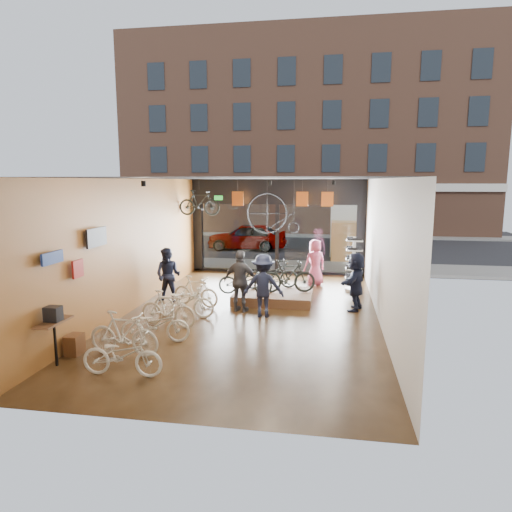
% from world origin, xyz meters
% --- Properties ---
extents(ground_plane, '(7.00, 12.00, 0.04)m').
position_xyz_m(ground_plane, '(0.00, 0.00, -0.02)').
color(ground_plane, black).
rests_on(ground_plane, ground).
extents(ceiling, '(7.00, 12.00, 0.04)m').
position_xyz_m(ceiling, '(0.00, 0.00, 3.82)').
color(ceiling, black).
rests_on(ceiling, ground).
extents(wall_left, '(0.04, 12.00, 3.80)m').
position_xyz_m(wall_left, '(-3.52, 0.00, 1.90)').
color(wall_left, '#B15C2C').
rests_on(wall_left, ground).
extents(wall_right, '(0.04, 12.00, 3.80)m').
position_xyz_m(wall_right, '(3.52, 0.00, 1.90)').
color(wall_right, beige).
rests_on(wall_right, ground).
extents(wall_back, '(7.00, 0.04, 3.80)m').
position_xyz_m(wall_back, '(0.00, -6.02, 1.90)').
color(wall_back, beige).
rests_on(wall_back, ground).
extents(storefront, '(7.00, 0.26, 3.80)m').
position_xyz_m(storefront, '(0.00, 6.00, 1.90)').
color(storefront, black).
rests_on(storefront, ground).
extents(exit_sign, '(0.35, 0.06, 0.18)m').
position_xyz_m(exit_sign, '(-2.40, 5.88, 3.05)').
color(exit_sign, '#198C26').
rests_on(exit_sign, storefront).
extents(street_road, '(30.00, 18.00, 0.02)m').
position_xyz_m(street_road, '(0.00, 15.00, -0.01)').
color(street_road, black).
rests_on(street_road, ground).
extents(sidewalk_near, '(30.00, 2.40, 0.12)m').
position_xyz_m(sidewalk_near, '(0.00, 7.20, 0.06)').
color(sidewalk_near, slate).
rests_on(sidewalk_near, ground).
extents(sidewalk_far, '(30.00, 2.00, 0.12)m').
position_xyz_m(sidewalk_far, '(0.00, 19.00, 0.06)').
color(sidewalk_far, slate).
rests_on(sidewalk_far, ground).
extents(opposite_building, '(26.00, 5.00, 14.00)m').
position_xyz_m(opposite_building, '(0.00, 21.50, 7.00)').
color(opposite_building, brown).
rests_on(opposite_building, ground).
extents(street_car, '(4.28, 1.72, 1.46)m').
position_xyz_m(street_car, '(-2.37, 12.00, 0.73)').
color(street_car, gray).
rests_on(street_car, street_road).
extents(box_truck, '(2.30, 6.90, 2.72)m').
position_xyz_m(box_truck, '(3.27, 11.00, 1.36)').
color(box_truck, silver).
rests_on(box_truck, street_road).
extents(floor_bike_0, '(1.62, 0.61, 0.84)m').
position_xyz_m(floor_bike_0, '(-1.75, -4.47, 0.42)').
color(floor_bike_0, beige).
rests_on(floor_bike_0, ground_plane).
extents(floor_bike_1, '(1.66, 0.60, 0.98)m').
position_xyz_m(floor_bike_1, '(-2.18, -3.48, 0.49)').
color(floor_bike_1, beige).
rests_on(floor_bike_1, ground_plane).
extents(floor_bike_2, '(1.69, 0.88, 0.84)m').
position_xyz_m(floor_bike_2, '(-1.83, -2.61, 0.42)').
color(floor_bike_2, beige).
rests_on(floor_bike_2, ground_plane).
extents(floor_bike_3, '(1.65, 0.75, 0.96)m').
position_xyz_m(floor_bike_3, '(-1.94, -1.44, 0.48)').
color(floor_bike_3, beige).
rests_on(floor_bike_3, ground_plane).
extents(floor_bike_4, '(1.73, 0.65, 0.90)m').
position_xyz_m(floor_bike_4, '(-1.80, -0.58, 0.45)').
color(floor_bike_4, beige).
rests_on(floor_bike_4, ground_plane).
extents(floor_bike_5, '(1.60, 0.84, 0.92)m').
position_xyz_m(floor_bike_5, '(-1.80, 0.56, 0.46)').
color(floor_bike_5, beige).
rests_on(floor_bike_5, ground_plane).
extents(display_platform, '(2.40, 1.80, 0.30)m').
position_xyz_m(display_platform, '(0.43, 1.52, 0.15)').
color(display_platform, '#522F1D').
rests_on(display_platform, ground_plane).
extents(display_bike_left, '(1.69, 0.71, 0.87)m').
position_xyz_m(display_bike_left, '(-0.38, 1.09, 0.73)').
color(display_bike_left, black).
rests_on(display_bike_left, display_platform).
extents(display_bike_mid, '(1.77, 0.84, 1.03)m').
position_xyz_m(display_bike_mid, '(0.88, 1.51, 0.81)').
color(display_bike_mid, black).
rests_on(display_bike_mid, display_platform).
extents(display_bike_right, '(1.84, 1.12, 0.91)m').
position_xyz_m(display_bike_right, '(0.30, 1.98, 0.76)').
color(display_bike_right, black).
rests_on(display_bike_right, display_platform).
extents(customer_1, '(0.88, 0.71, 1.71)m').
position_xyz_m(customer_1, '(-2.76, 0.85, 0.85)').
color(customer_1, '#161C33').
rests_on(customer_1, ground_plane).
extents(customer_2, '(1.12, 0.67, 1.79)m').
position_xyz_m(customer_2, '(-0.35, 0.23, 0.90)').
color(customer_2, '#3F3F44').
rests_on(customer_2, ground_plane).
extents(customer_3, '(1.16, 0.71, 1.75)m').
position_xyz_m(customer_3, '(0.36, -0.14, 0.87)').
color(customer_3, '#161C33').
rests_on(customer_3, ground_plane).
extents(customer_4, '(0.97, 0.87, 1.67)m').
position_xyz_m(customer_4, '(1.62, 4.00, 0.83)').
color(customer_4, '#CC4C72').
rests_on(customer_4, ground_plane).
extents(customer_5, '(0.93, 1.66, 1.70)m').
position_xyz_m(customer_5, '(2.91, 0.93, 0.85)').
color(customer_5, '#161C33').
rests_on(customer_5, ground_plane).
extents(sunglasses_rack, '(0.62, 0.54, 1.87)m').
position_xyz_m(sunglasses_rack, '(2.95, 3.30, 0.94)').
color(sunglasses_rack, white).
rests_on(sunglasses_rack, ground_plane).
extents(wall_merch, '(0.40, 2.40, 2.60)m').
position_xyz_m(wall_merch, '(-3.38, -3.50, 1.30)').
color(wall_merch, navy).
rests_on(wall_merch, wall_left).
extents(penny_farthing, '(1.88, 0.06, 1.50)m').
position_xyz_m(penny_farthing, '(0.11, 4.44, 2.50)').
color(penny_farthing, black).
rests_on(penny_farthing, ceiling).
extents(hung_bike, '(1.60, 0.52, 0.95)m').
position_xyz_m(hung_bike, '(-2.72, 4.20, 2.93)').
color(hung_bike, black).
rests_on(hung_bike, ceiling).
extents(jersey_left, '(0.45, 0.03, 0.55)m').
position_xyz_m(jersey_left, '(-1.46, 5.20, 3.05)').
color(jersey_left, '#CC5919').
rests_on(jersey_left, ceiling).
extents(jersey_mid, '(0.45, 0.03, 0.55)m').
position_xyz_m(jersey_mid, '(1.04, 5.20, 3.05)').
color(jersey_mid, '#CC5919').
rests_on(jersey_mid, ceiling).
extents(jersey_right, '(0.45, 0.03, 0.55)m').
position_xyz_m(jersey_right, '(1.99, 5.20, 3.05)').
color(jersey_right, '#CC5919').
rests_on(jersey_right, ceiling).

